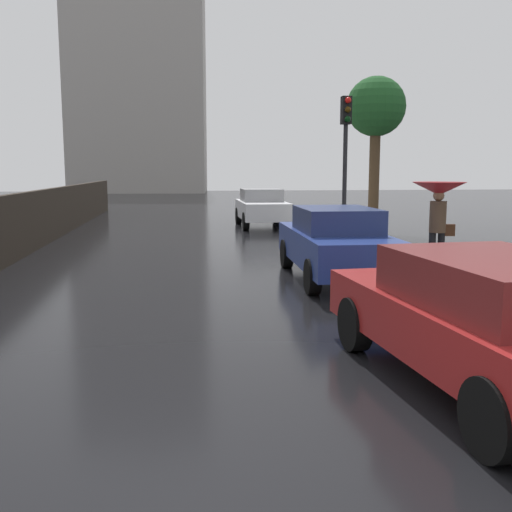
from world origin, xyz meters
TOP-DOWN VIEW (x-y plane):
  - ground at (0.00, 0.00)m, footprint 120.00×120.00m
  - car_red_near_kerb at (2.82, 1.73)m, footprint 2.12×4.48m
  - car_white_mid_road at (2.99, 19.40)m, footprint 1.81×4.12m
  - car_blue_far_ahead at (2.91, 7.92)m, footprint 1.83×4.53m
  - pedestrian_with_umbrella_near at (4.96, 7.65)m, footprint 1.07×1.07m
  - traffic_light at (4.34, 12.34)m, footprint 0.26×0.39m
  - street_tree_near at (6.84, 17.28)m, footprint 2.13×2.13m
  - distant_tower at (-3.96, 57.21)m, footprint 13.52×9.93m

SIDE VIEW (x-z plane):
  - ground at x=0.00m, z-range 0.00..0.00m
  - car_red_near_kerb at x=2.82m, z-range 0.05..1.44m
  - car_white_mid_road at x=2.99m, z-range 0.02..1.50m
  - car_blue_far_ahead at x=2.91m, z-range 0.03..1.50m
  - pedestrian_with_umbrella_near at x=4.96m, z-range 0.72..2.57m
  - traffic_light at x=4.34m, z-range 0.94..5.01m
  - street_tree_near at x=6.84m, z-range 1.57..7.12m
  - distant_tower at x=-3.96m, z-range -1.96..27.92m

